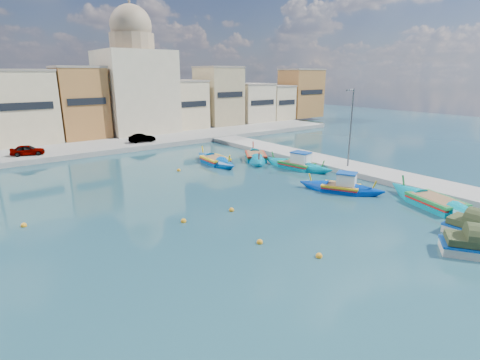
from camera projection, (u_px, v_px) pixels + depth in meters
name	position (u px, v px, depth m)	size (l,w,h in m)	color
ground	(248.00, 235.00, 22.51)	(160.00, 160.00, 0.00)	#153440
east_quay	(407.00, 181.00, 32.97)	(4.00, 70.00, 0.50)	gray
north_quay	(89.00, 148.00, 46.84)	(80.00, 8.00, 0.60)	gray
north_townhouses	(117.00, 104.00, 55.07)	(83.20, 7.87, 10.19)	beige
church_block	(135.00, 80.00, 56.56)	(10.00, 10.00, 19.10)	beige
quay_street_lamp	(350.00, 127.00, 36.09)	(1.18, 0.16, 8.00)	#595B60
parked_cars	(28.00, 150.00, 41.46)	(24.25, 2.41, 1.20)	#4C1919
luzzu_turquoise_cabin	(297.00, 165.00, 38.16)	(3.26, 8.73, 2.74)	#00899F
luzzu_blue_cabin	(341.00, 188.00, 30.65)	(4.88, 7.23, 2.56)	#0034A6
luzzu_cyan_mid	(256.00, 157.00, 41.99)	(6.71, 8.56, 2.63)	#00789C
luzzu_green	(215.00, 161.00, 40.20)	(2.59, 8.11, 2.52)	#004EA7
luzzu_blue_south	(436.00, 204.00, 26.99)	(5.12, 9.71, 2.75)	#008EA1
tender_near	(473.00, 246.00, 20.00)	(3.17, 3.58, 1.56)	beige
tender_far	(474.00, 229.00, 22.24)	(1.69, 3.11, 1.53)	beige
mooring_buoys	(221.00, 208.00, 26.74)	(25.44, 20.98, 0.36)	orange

